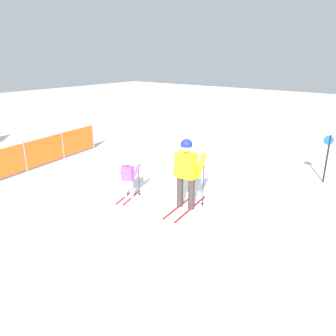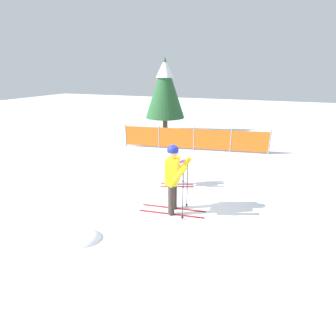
{
  "view_description": "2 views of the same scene",
  "coord_description": "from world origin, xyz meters",
  "views": [
    {
      "loc": [
        -6.4,
        -4.53,
        3.72
      ],
      "look_at": [
        -0.12,
        0.36,
        0.96
      ],
      "focal_mm": 35.0,
      "sensor_mm": 36.0,
      "label": 1
    },
    {
      "loc": [
        1.94,
        -5.92,
        3.47
      ],
      "look_at": [
        -0.45,
        0.35,
        0.99
      ],
      "focal_mm": 28.0,
      "sensor_mm": 36.0,
      "label": 2
    }
  ],
  "objects": [
    {
      "name": "trail_marker",
      "position": [
        3.98,
        -2.52,
        0.91
      ],
      "size": [
        0.11,
        0.27,
        1.48
      ],
      "color": "black",
      "rests_on": "ground_plane"
    },
    {
      "name": "snow_mound",
      "position": [
        -1.57,
        -2.03,
        0.0
      ],
      "size": [
        0.83,
        0.7,
        0.33
      ],
      "primitive_type": "ellipsoid",
      "color": "white",
      "rests_on": "ground_plane"
    },
    {
      "name": "ground_plane",
      "position": [
        0.0,
        0.0,
        0.0
      ],
      "size": [
        60.0,
        60.0,
        0.0
      ],
      "primitive_type": "plane",
      "color": "white"
    },
    {
      "name": "skier_child",
      "position": [
        -0.53,
        1.41,
        0.66
      ],
      "size": [
        1.07,
        0.61,
        1.12
      ],
      "rotation": [
        0.0,
        0.0,
        0.31
      ],
      "color": "maroon",
      "rests_on": "ground_plane"
    },
    {
      "name": "skier_adult",
      "position": [
        -0.09,
        -0.2,
        1.08
      ],
      "size": [
        1.75,
        0.82,
        1.82
      ],
      "rotation": [
        0.0,
        0.0,
        0.13
      ],
      "color": "maroon",
      "rests_on": "ground_plane"
    },
    {
      "name": "safety_fence",
      "position": [
        -1.14,
        5.56,
        0.54
      ],
      "size": [
        6.63,
        1.1,
        1.08
      ],
      "rotation": [
        0.0,
        0.0,
        0.16
      ],
      "color": "gray",
      "rests_on": "ground_plane"
    }
  ]
}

